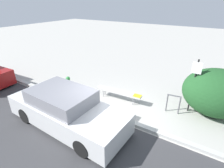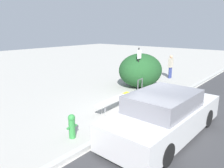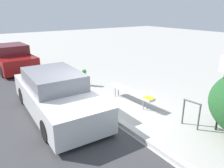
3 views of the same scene
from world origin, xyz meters
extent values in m
plane|color=#ADAAA3|center=(0.00, 0.00, 0.00)|extent=(60.00, 60.00, 0.00)
cube|color=#B7B7B2|center=(0.00, 0.00, 0.07)|extent=(60.00, 0.20, 0.13)
cylinder|color=#99999E|center=(-1.29, 1.17, 0.19)|extent=(0.04, 0.04, 0.39)
cylinder|color=#99999E|center=(0.26, 1.26, 0.19)|extent=(0.04, 0.04, 0.39)
cylinder|color=#99999E|center=(-1.30, 1.33, 0.19)|extent=(0.04, 0.04, 0.39)
cylinder|color=#99999E|center=(0.25, 1.42, 0.19)|extent=(0.04, 0.04, 0.39)
cube|color=silver|center=(-0.52, 1.29, 0.43)|extent=(2.24, 0.43, 0.09)
cube|color=yellow|center=(0.41, 1.35, 0.48)|extent=(0.38, 0.32, 0.01)
cylinder|color=#515156|center=(1.66, 1.59, 0.40)|extent=(0.05, 0.05, 0.80)
cylinder|color=#515156|center=(2.16, 1.66, 0.40)|extent=(0.05, 0.05, 0.80)
cylinder|color=#515156|center=(1.91, 1.63, 0.80)|extent=(0.55, 0.12, 0.05)
cylinder|color=black|center=(2.47, 2.10, 1.15)|extent=(0.06, 0.06, 2.30)
cylinder|color=#338C3F|center=(-3.24, 0.80, 0.30)|extent=(0.20, 0.20, 0.60)
sphere|color=#338C3F|center=(-3.24, 0.80, 0.66)|extent=(0.22, 0.22, 0.22)
cylinder|color=#338C3F|center=(-3.38, 0.80, 0.36)|extent=(0.08, 0.07, 0.07)
cylinder|color=#338C3F|center=(-3.10, 0.80, 0.36)|extent=(0.08, 0.07, 0.07)
cylinder|color=black|center=(0.26, -0.52, 0.30)|extent=(0.61, 0.20, 0.60)
cylinder|color=black|center=(0.21, -2.14, 0.30)|extent=(0.61, 0.20, 0.60)
cylinder|color=black|center=(-2.67, -0.42, 0.30)|extent=(0.61, 0.20, 0.60)
cylinder|color=black|center=(-2.72, -2.04, 0.30)|extent=(0.61, 0.20, 0.60)
cube|color=silver|center=(-1.23, -1.28, 0.51)|extent=(4.79, 1.91, 0.77)
cube|color=gray|center=(-1.42, -1.27, 1.14)|extent=(2.32, 1.66, 0.54)
cylinder|color=black|center=(-6.88, -0.40, 0.30)|extent=(0.61, 0.21, 0.60)
cylinder|color=black|center=(-6.78, -2.08, 0.30)|extent=(0.61, 0.21, 0.60)
cylinder|color=black|center=(-9.27, -0.54, 0.30)|extent=(0.61, 0.21, 0.60)
cube|color=maroon|center=(-8.03, -1.31, 0.52)|extent=(3.97, 2.03, 0.79)
cube|color=#59171F|center=(-8.18, -1.32, 1.17)|extent=(1.95, 1.74, 0.55)
camera|label=1|loc=(3.03, -4.94, 4.30)|focal=28.00mm
camera|label=2|loc=(-7.18, -3.99, 3.24)|focal=35.00mm
camera|label=3|loc=(5.36, -3.57, 3.33)|focal=35.00mm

